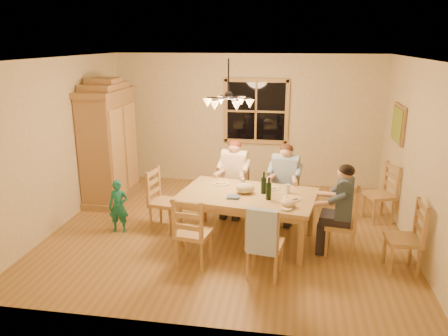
% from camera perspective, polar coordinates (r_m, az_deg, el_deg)
% --- Properties ---
extents(floor, '(5.50, 5.50, 0.00)m').
position_cam_1_polar(floor, '(7.13, 0.53, -8.09)').
color(floor, olive).
rests_on(floor, ground).
extents(ceiling, '(5.50, 5.00, 0.02)m').
position_cam_1_polar(ceiling, '(6.50, 0.60, 14.13)').
color(ceiling, white).
rests_on(ceiling, wall_back).
extents(wall_back, '(5.50, 0.02, 2.70)m').
position_cam_1_polar(wall_back, '(9.12, 2.93, 6.23)').
color(wall_back, '#C8B88D').
rests_on(wall_back, floor).
extents(wall_left, '(0.02, 5.00, 2.70)m').
position_cam_1_polar(wall_left, '(7.59, -20.46, 3.13)').
color(wall_left, '#C8B88D').
rests_on(wall_left, floor).
extents(wall_right, '(0.02, 5.00, 2.70)m').
position_cam_1_polar(wall_right, '(6.86, 23.94, 1.40)').
color(wall_right, '#C8B88D').
rests_on(wall_right, floor).
extents(window, '(1.30, 0.06, 1.30)m').
position_cam_1_polar(window, '(9.03, 4.19, 7.39)').
color(window, black).
rests_on(window, wall_back).
extents(painting, '(0.06, 0.78, 0.64)m').
position_cam_1_polar(painting, '(7.94, 21.81, 5.38)').
color(painting, olive).
rests_on(painting, wall_right).
extents(chandelier, '(0.77, 0.68, 0.71)m').
position_cam_1_polar(chandelier, '(6.55, 0.58, 8.68)').
color(chandelier, black).
rests_on(chandelier, ceiling).
extents(armoire, '(0.66, 1.40, 2.30)m').
position_cam_1_polar(armoire, '(8.45, -14.78, 2.85)').
color(armoire, olive).
rests_on(armoire, floor).
extents(dining_table, '(2.15, 1.51, 0.76)m').
position_cam_1_polar(dining_table, '(6.54, 3.09, -4.15)').
color(dining_table, '#A67E4A').
rests_on(dining_table, floor).
extents(chair_far_left, '(0.50, 0.49, 0.99)m').
position_cam_1_polar(chair_far_left, '(7.64, 1.34, -3.94)').
color(chair_far_left, '#A48048').
rests_on(chair_far_left, floor).
extents(chair_far_right, '(0.50, 0.49, 0.99)m').
position_cam_1_polar(chair_far_right, '(7.44, 7.84, -4.65)').
color(chair_far_right, '#A48048').
rests_on(chair_far_right, floor).
extents(chair_near_left, '(0.50, 0.49, 0.99)m').
position_cam_1_polar(chair_near_left, '(6.02, -4.00, -9.81)').
color(chair_near_left, '#A48048').
rests_on(chair_near_left, floor).
extents(chair_near_right, '(0.50, 0.49, 0.99)m').
position_cam_1_polar(chair_near_right, '(5.75, 5.34, -11.17)').
color(chair_near_right, '#A48048').
rests_on(chair_near_right, floor).
extents(chair_end_left, '(0.49, 0.50, 0.99)m').
position_cam_1_polar(chair_end_left, '(7.13, -7.71, -5.60)').
color(chair_end_left, '#A48048').
rests_on(chair_end_left, floor).
extents(chair_end_right, '(0.49, 0.50, 0.99)m').
position_cam_1_polar(chair_end_right, '(6.49, 14.95, -8.36)').
color(chair_end_right, '#A48048').
rests_on(chair_end_right, floor).
extents(adult_woman, '(0.44, 0.48, 0.87)m').
position_cam_1_polar(adult_woman, '(7.47, 1.37, -0.07)').
color(adult_woman, beige).
rests_on(adult_woman, floor).
extents(adult_plaid_man, '(0.44, 0.48, 0.87)m').
position_cam_1_polar(adult_plaid_man, '(7.27, 8.01, -0.69)').
color(adult_plaid_man, '#33618C').
rests_on(adult_plaid_man, floor).
extents(adult_slate_man, '(0.48, 0.44, 0.87)m').
position_cam_1_polar(adult_slate_man, '(6.28, 15.31, -3.89)').
color(adult_slate_man, '#3A4B5D').
rests_on(adult_slate_man, floor).
extents(towel, '(0.39, 0.16, 0.58)m').
position_cam_1_polar(towel, '(5.41, 4.98, -8.33)').
color(towel, '#A3BADD').
rests_on(towel, chair_near_right).
extents(wine_bottle_a, '(0.08, 0.08, 0.33)m').
position_cam_1_polar(wine_bottle_a, '(6.48, 5.20, -1.94)').
color(wine_bottle_a, black).
rests_on(wine_bottle_a, dining_table).
extents(wine_bottle_b, '(0.08, 0.08, 0.33)m').
position_cam_1_polar(wine_bottle_b, '(6.25, 5.86, -2.68)').
color(wine_bottle_b, black).
rests_on(wine_bottle_b, dining_table).
extents(plate_woman, '(0.26, 0.26, 0.02)m').
position_cam_1_polar(plate_woman, '(6.92, -0.39, -2.03)').
color(plate_woman, white).
rests_on(plate_woman, dining_table).
extents(plate_plaid, '(0.26, 0.26, 0.02)m').
position_cam_1_polar(plate_plaid, '(6.74, 6.12, -2.64)').
color(plate_plaid, white).
rests_on(plate_plaid, dining_table).
extents(plate_slate, '(0.26, 0.26, 0.02)m').
position_cam_1_polar(plate_slate, '(6.34, 8.80, -3.98)').
color(plate_slate, white).
rests_on(plate_slate, dining_table).
extents(wine_glass_a, '(0.06, 0.06, 0.14)m').
position_cam_1_polar(wine_glass_a, '(6.77, 2.47, -1.92)').
color(wine_glass_a, silver).
rests_on(wine_glass_a, dining_table).
extents(wine_glass_b, '(0.06, 0.06, 0.14)m').
position_cam_1_polar(wine_glass_b, '(6.56, 8.30, -2.69)').
color(wine_glass_b, silver).
rests_on(wine_glass_b, dining_table).
extents(cap, '(0.20, 0.20, 0.11)m').
position_cam_1_polar(cap, '(6.05, 8.37, -4.53)').
color(cap, beige).
rests_on(cap, dining_table).
extents(napkin, '(0.20, 0.17, 0.03)m').
position_cam_1_polar(napkin, '(6.31, 1.22, -3.82)').
color(napkin, '#4B648B').
rests_on(napkin, dining_table).
extents(cloth_bundle, '(0.28, 0.22, 0.15)m').
position_cam_1_polar(cloth_bundle, '(6.50, 2.78, -2.65)').
color(cloth_bundle, tan).
rests_on(cloth_bundle, dining_table).
extents(child, '(0.33, 0.24, 0.85)m').
position_cam_1_polar(child, '(7.12, -13.63, -4.90)').
color(child, '#1A776A').
rests_on(child, floor).
extents(chair_spare_front, '(0.43, 0.45, 0.99)m').
position_cam_1_polar(chair_spare_front, '(6.29, 22.18, -9.88)').
color(chair_spare_front, '#A48048').
rests_on(chair_spare_front, floor).
extents(chair_spare_back, '(0.54, 0.55, 0.99)m').
position_cam_1_polar(chair_spare_back, '(7.83, 19.54, -4.41)').
color(chair_spare_back, '#A48048').
rests_on(chair_spare_back, floor).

